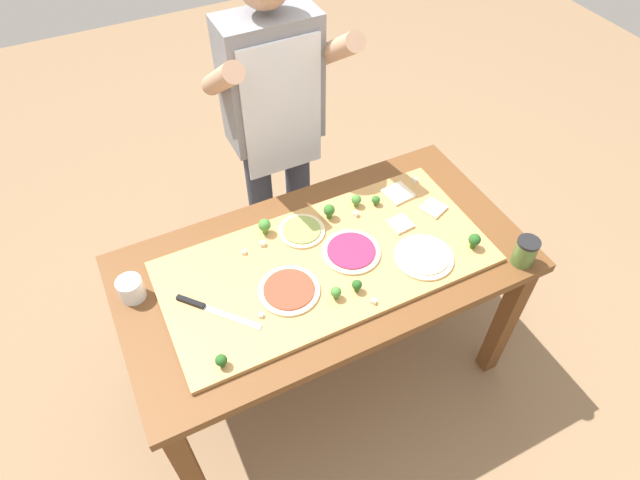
{
  "coord_description": "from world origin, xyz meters",
  "views": [
    {
      "loc": [
        -0.59,
        -1.17,
        2.36
      ],
      "look_at": [
        -0.01,
        0.02,
        0.9
      ],
      "focal_mm": 30.22,
      "sensor_mm": 36.0,
      "label": 1
    }
  ],
  "objects_px": {
    "broccoli_floret_center_right": "(329,211)",
    "broccoli_floret_back_left": "(376,200)",
    "cheese_crumble_b": "(415,180)",
    "flour_cup": "(131,290)",
    "pizza_whole_tomato_red": "(289,290)",
    "broccoli_floret_center_left": "(357,285)",
    "pizza_slice_far_left": "(398,193)",
    "cheese_crumble_e": "(263,244)",
    "broccoli_floret_front_right": "(336,292)",
    "pizza_whole_cheese_artichoke": "(424,257)",
    "chefs_knife": "(206,308)",
    "pizza_whole_beet_magenta": "(351,251)",
    "pizza_slice_near_left": "(400,224)",
    "cheese_crumble_c": "(261,315)",
    "pizza_slice_center": "(433,208)",
    "cheese_crumble_d": "(356,214)",
    "broccoli_floret_back_mid": "(474,240)",
    "sauce_jar": "(525,252)",
    "cheese_crumble_a": "(374,301)",
    "broccoli_floret_front_mid": "(356,200)",
    "cheese_crumble_f": "(244,252)",
    "prep_table": "(324,279)",
    "broccoli_floret_front_left": "(265,226)",
    "cook_center": "(275,118)",
    "pizza_whole_pesto_green": "(302,231)"
  },
  "relations": [
    {
      "from": "pizza_slice_near_left",
      "to": "cheese_crumble_c",
      "type": "xyz_separation_m",
      "value": [
        -0.66,
        -0.16,
        0.0
      ]
    },
    {
      "from": "pizza_slice_center",
      "to": "sauce_jar",
      "type": "distance_m",
      "value": 0.4
    },
    {
      "from": "pizza_whole_beet_magenta",
      "to": "pizza_slice_far_left",
      "type": "height_order",
      "value": "pizza_whole_beet_magenta"
    },
    {
      "from": "cheese_crumble_b",
      "to": "flour_cup",
      "type": "distance_m",
      "value": 1.23
    },
    {
      "from": "pizza_slice_center",
      "to": "broccoli_floret_center_right",
      "type": "bearing_deg",
      "value": 160.17
    },
    {
      "from": "cheese_crumble_a",
      "to": "broccoli_floret_back_left",
      "type": "bearing_deg",
      "value": 59.01
    },
    {
      "from": "pizza_whole_cheese_artichoke",
      "to": "pizza_slice_far_left",
      "type": "height_order",
      "value": "pizza_whole_cheese_artichoke"
    },
    {
      "from": "pizza_whole_beet_magenta",
      "to": "broccoli_floret_front_right",
      "type": "xyz_separation_m",
      "value": [
        -0.15,
        -0.16,
        0.02
      ]
    },
    {
      "from": "pizza_slice_center",
      "to": "cheese_crumble_a",
      "type": "distance_m",
      "value": 0.54
    },
    {
      "from": "chefs_knife",
      "to": "pizza_whole_pesto_green",
      "type": "height_order",
      "value": "same"
    },
    {
      "from": "cheese_crumble_d",
      "to": "sauce_jar",
      "type": "bearing_deg",
      "value": -46.46
    },
    {
      "from": "pizza_whole_beet_magenta",
      "to": "cheese_crumble_b",
      "type": "xyz_separation_m",
      "value": [
        0.44,
        0.23,
        0.0
      ]
    },
    {
      "from": "pizza_slice_far_left",
      "to": "cheese_crumble_e",
      "type": "relative_size",
      "value": 5.85
    },
    {
      "from": "cheese_crumble_f",
      "to": "sauce_jar",
      "type": "height_order",
      "value": "sauce_jar"
    },
    {
      "from": "pizza_slice_near_left",
      "to": "broccoli_floret_center_left",
      "type": "xyz_separation_m",
      "value": [
        -0.31,
        -0.21,
        0.03
      ]
    },
    {
      "from": "broccoli_floret_back_left",
      "to": "flour_cup",
      "type": "height_order",
      "value": "flour_cup"
    },
    {
      "from": "pizza_whole_tomato_red",
      "to": "cheese_crumble_b",
      "type": "relative_size",
      "value": 11.95
    },
    {
      "from": "broccoli_floret_center_left",
      "to": "sauce_jar",
      "type": "relative_size",
      "value": 0.46
    },
    {
      "from": "cheese_crumble_c",
      "to": "flour_cup",
      "type": "xyz_separation_m",
      "value": [
        -0.37,
        0.3,
        0.01
      ]
    },
    {
      "from": "pizza_whole_cheese_artichoke",
      "to": "broccoli_floret_front_left",
      "type": "height_order",
      "value": "broccoli_floret_front_left"
    },
    {
      "from": "flour_cup",
      "to": "cheese_crumble_f",
      "type": "bearing_deg",
      "value": -0.28
    },
    {
      "from": "prep_table",
      "to": "broccoli_floret_center_left",
      "type": "height_order",
      "value": "broccoli_floret_center_left"
    },
    {
      "from": "pizza_slice_far_left",
      "to": "flour_cup",
      "type": "distance_m",
      "value": 1.12
    },
    {
      "from": "broccoli_floret_front_mid",
      "to": "broccoli_floret_center_left",
      "type": "distance_m",
      "value": 0.44
    },
    {
      "from": "broccoli_floret_center_left",
      "to": "broccoli_floret_back_mid",
      "type": "bearing_deg",
      "value": -1.83
    },
    {
      "from": "broccoli_floret_front_mid",
      "to": "broccoli_floret_front_right",
      "type": "distance_m",
      "value": 0.48
    },
    {
      "from": "cheese_crumble_f",
      "to": "pizza_whole_pesto_green",
      "type": "bearing_deg",
      "value": 1.0
    },
    {
      "from": "chefs_knife",
      "to": "pizza_whole_beet_magenta",
      "type": "xyz_separation_m",
      "value": [
        0.57,
        0.0,
        0.0
      ]
    },
    {
      "from": "broccoli_floret_center_left",
      "to": "cheese_crumble_f",
      "type": "relative_size",
      "value": 3.45
    },
    {
      "from": "cheese_crumble_a",
      "to": "flour_cup",
      "type": "bearing_deg",
      "value": 150.82
    },
    {
      "from": "broccoli_floret_front_right",
      "to": "cheese_crumble_e",
      "type": "relative_size",
      "value": 2.97
    },
    {
      "from": "pizza_whole_cheese_artichoke",
      "to": "broccoli_floret_center_right",
      "type": "bearing_deg",
      "value": 122.69
    },
    {
      "from": "cheese_crumble_a",
      "to": "cheese_crumble_f",
      "type": "distance_m",
      "value": 0.53
    },
    {
      "from": "broccoli_floret_center_right",
      "to": "broccoli_floret_back_left",
      "type": "height_order",
      "value": "broccoli_floret_center_right"
    },
    {
      "from": "broccoli_floret_back_mid",
      "to": "cheese_crumble_e",
      "type": "bearing_deg",
      "value": 153.02
    },
    {
      "from": "pizza_slice_center",
      "to": "cheese_crumble_c",
      "type": "height_order",
      "value": "cheese_crumble_c"
    },
    {
      "from": "broccoli_floret_back_left",
      "to": "cheese_crumble_b",
      "type": "height_order",
      "value": "broccoli_floret_back_left"
    },
    {
      "from": "pizza_whole_tomato_red",
      "to": "broccoli_floret_center_left",
      "type": "bearing_deg",
      "value": -25.66
    },
    {
      "from": "pizza_slice_center",
      "to": "cheese_crumble_d",
      "type": "height_order",
      "value": "cheese_crumble_d"
    },
    {
      "from": "pizza_slice_far_left",
      "to": "cheese_crumble_f",
      "type": "xyz_separation_m",
      "value": [
        -0.7,
        -0.02,
        0.0
      ]
    },
    {
      "from": "cheese_crumble_d",
      "to": "broccoli_floret_back_mid",
      "type": "bearing_deg",
      "value": -47.49
    },
    {
      "from": "broccoli_floret_back_left",
      "to": "cheese_crumble_a",
      "type": "height_order",
      "value": "broccoli_floret_back_left"
    },
    {
      "from": "broccoli_floret_front_right",
      "to": "broccoli_floret_back_mid",
      "type": "distance_m",
      "value": 0.58
    },
    {
      "from": "broccoli_floret_front_right",
      "to": "flour_cup",
      "type": "bearing_deg",
      "value": 152.02
    },
    {
      "from": "broccoli_floret_back_left",
      "to": "sauce_jar",
      "type": "bearing_deg",
      "value": -55.01
    },
    {
      "from": "pizza_whole_cheese_artichoke",
      "to": "broccoli_floret_center_right",
      "type": "xyz_separation_m",
      "value": [
        -0.22,
        0.35,
        0.03
      ]
    },
    {
      "from": "broccoli_floret_front_left",
      "to": "cook_center",
      "type": "height_order",
      "value": "cook_center"
    },
    {
      "from": "pizza_whole_tomato_red",
      "to": "broccoli_floret_back_mid",
      "type": "relative_size",
      "value": 3.29
    },
    {
      "from": "pizza_slice_near_left",
      "to": "pizza_whole_tomato_red",
      "type": "bearing_deg",
      "value": -169.05
    },
    {
      "from": "pizza_whole_beet_magenta",
      "to": "broccoli_floret_center_right",
      "type": "distance_m",
      "value": 0.21
    }
  ]
}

